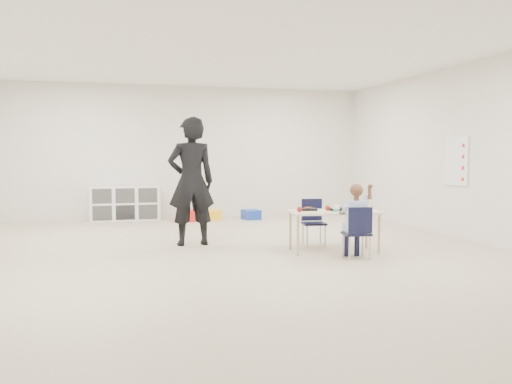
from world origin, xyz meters
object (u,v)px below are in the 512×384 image
object	(u,v)px
table	(334,231)
child	(357,217)
cubby_shelf	(125,203)
adult	(191,182)
chair_near	(356,232)

from	to	relation	value
table	child	distance (m)	0.61
cubby_shelf	adult	distance (m)	3.52
chair_near	child	world-z (taller)	child
adult	child	bearing A→B (deg)	137.52
child	adult	size ratio (longest dim) A/B	0.57
chair_near	adult	xyz separation A→B (m)	(-1.93, 1.61, 0.61)
chair_near	cubby_shelf	distance (m)	5.69
table	chair_near	xyz separation A→B (m)	(0.08, -0.55, 0.05)
table	adult	world-z (taller)	adult
child	table	bearing A→B (deg)	105.71
table	cubby_shelf	distance (m)	5.18
chair_near	child	bearing A→B (deg)	0.00
table	chair_near	size ratio (longest dim) A/B	1.92
cubby_shelf	adult	xyz separation A→B (m)	(0.88, -3.35, 0.61)
table	adult	xyz separation A→B (m)	(-1.84, 1.06, 0.66)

